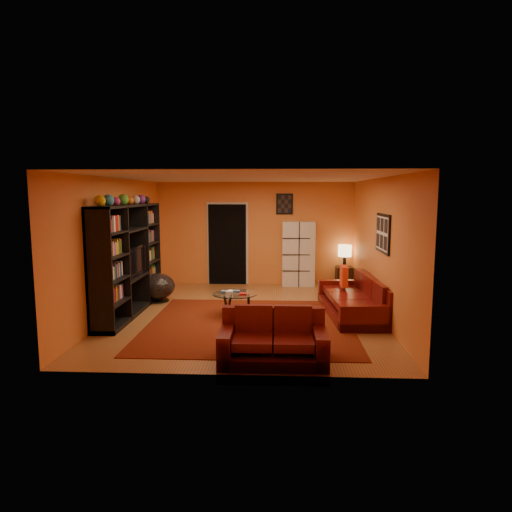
{
  "coord_description": "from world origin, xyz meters",
  "views": [
    {
      "loc": [
        0.62,
        -8.56,
        2.3
      ],
      "look_at": [
        0.18,
        0.1,
        1.12
      ],
      "focal_mm": 32.0,
      "sensor_mm": 36.0,
      "label": 1
    }
  ],
  "objects_px": {
    "sofa": "(358,300)",
    "loveseat": "(273,340)",
    "entertainment_unit": "(129,259)",
    "coffee_table": "(235,296)",
    "side_table": "(344,277)",
    "bowl_chair": "(157,286)",
    "storage_cabinet": "(299,254)",
    "tv": "(132,261)",
    "table_lamp": "(345,251)"
  },
  "relations": [
    {
      "from": "entertainment_unit",
      "to": "coffee_table",
      "type": "distance_m",
      "value": 2.17
    },
    {
      "from": "entertainment_unit",
      "to": "bowl_chair",
      "type": "relative_size",
      "value": 3.98
    },
    {
      "from": "sofa",
      "to": "storage_cabinet",
      "type": "relative_size",
      "value": 1.53
    },
    {
      "from": "bowl_chair",
      "to": "tv",
      "type": "bearing_deg",
      "value": -103.96
    },
    {
      "from": "sofa",
      "to": "side_table",
      "type": "bearing_deg",
      "value": 83.82
    },
    {
      "from": "entertainment_unit",
      "to": "bowl_chair",
      "type": "xyz_separation_m",
      "value": [
        0.28,
        0.94,
        -0.72
      ]
    },
    {
      "from": "sofa",
      "to": "coffee_table",
      "type": "height_order",
      "value": "sofa"
    },
    {
      "from": "side_table",
      "to": "table_lamp",
      "type": "relative_size",
      "value": 0.91
    },
    {
      "from": "loveseat",
      "to": "bowl_chair",
      "type": "bearing_deg",
      "value": 36.64
    },
    {
      "from": "storage_cabinet",
      "to": "side_table",
      "type": "relative_size",
      "value": 3.24
    },
    {
      "from": "loveseat",
      "to": "table_lamp",
      "type": "bearing_deg",
      "value": -18.66
    },
    {
      "from": "tv",
      "to": "sofa",
      "type": "distance_m",
      "value": 4.43
    },
    {
      "from": "storage_cabinet",
      "to": "side_table",
      "type": "bearing_deg",
      "value": -0.43
    },
    {
      "from": "tv",
      "to": "coffee_table",
      "type": "xyz_separation_m",
      "value": [
        2.01,
        -0.13,
        -0.63
      ]
    },
    {
      "from": "tv",
      "to": "table_lamp",
      "type": "relative_size",
      "value": 1.84
    },
    {
      "from": "entertainment_unit",
      "to": "tv",
      "type": "distance_m",
      "value": 0.06
    },
    {
      "from": "loveseat",
      "to": "table_lamp",
      "type": "distance_m",
      "value": 5.48
    },
    {
      "from": "coffee_table",
      "to": "tv",
      "type": "bearing_deg",
      "value": 176.44
    },
    {
      "from": "coffee_table",
      "to": "loveseat",
      "type": "bearing_deg",
      "value": -71.79
    },
    {
      "from": "loveseat",
      "to": "storage_cabinet",
      "type": "height_order",
      "value": "storage_cabinet"
    },
    {
      "from": "sofa",
      "to": "storage_cabinet",
      "type": "xyz_separation_m",
      "value": [
        -1.03,
        2.73,
        0.53
      ]
    },
    {
      "from": "coffee_table",
      "to": "bowl_chair",
      "type": "height_order",
      "value": "bowl_chair"
    },
    {
      "from": "bowl_chair",
      "to": "table_lamp",
      "type": "height_order",
      "value": "table_lamp"
    },
    {
      "from": "storage_cabinet",
      "to": "table_lamp",
      "type": "relative_size",
      "value": 2.97
    },
    {
      "from": "coffee_table",
      "to": "entertainment_unit",
      "type": "bearing_deg",
      "value": 176.69
    },
    {
      "from": "tv",
      "to": "table_lamp",
      "type": "bearing_deg",
      "value": -58.48
    },
    {
      "from": "coffee_table",
      "to": "storage_cabinet",
      "type": "bearing_deg",
      "value": 65.57
    },
    {
      "from": "entertainment_unit",
      "to": "sofa",
      "type": "bearing_deg",
      "value": 0.86
    },
    {
      "from": "storage_cabinet",
      "to": "table_lamp",
      "type": "bearing_deg",
      "value": -0.43
    },
    {
      "from": "storage_cabinet",
      "to": "table_lamp",
      "type": "height_order",
      "value": "storage_cabinet"
    },
    {
      "from": "loveseat",
      "to": "bowl_chair",
      "type": "height_order",
      "value": "loveseat"
    },
    {
      "from": "tv",
      "to": "storage_cabinet",
      "type": "distance_m",
      "value": 4.36
    },
    {
      "from": "table_lamp",
      "to": "side_table",
      "type": "bearing_deg",
      "value": 0.0
    },
    {
      "from": "bowl_chair",
      "to": "sofa",
      "type": "bearing_deg",
      "value": -11.97
    },
    {
      "from": "loveseat",
      "to": "coffee_table",
      "type": "relative_size",
      "value": 1.74
    },
    {
      "from": "entertainment_unit",
      "to": "side_table",
      "type": "relative_size",
      "value": 6.0
    },
    {
      "from": "table_lamp",
      "to": "bowl_chair",
      "type": "bearing_deg",
      "value": -156.92
    },
    {
      "from": "side_table",
      "to": "table_lamp",
      "type": "height_order",
      "value": "table_lamp"
    },
    {
      "from": "storage_cabinet",
      "to": "tv",
      "type": "bearing_deg",
      "value": -137.98
    },
    {
      "from": "tv",
      "to": "sofa",
      "type": "height_order",
      "value": "tv"
    },
    {
      "from": "tv",
      "to": "entertainment_unit",
      "type": "bearing_deg",
      "value": 96.87
    },
    {
      "from": "entertainment_unit",
      "to": "side_table",
      "type": "distance_m",
      "value": 5.36
    },
    {
      "from": "sofa",
      "to": "loveseat",
      "type": "xyz_separation_m",
      "value": [
        -1.6,
        -2.48,
        0.0
      ]
    },
    {
      "from": "tv",
      "to": "table_lamp",
      "type": "xyz_separation_m",
      "value": [
        4.47,
        2.74,
        -0.12
      ]
    },
    {
      "from": "coffee_table",
      "to": "side_table",
      "type": "height_order",
      "value": "side_table"
    },
    {
      "from": "coffee_table",
      "to": "side_table",
      "type": "distance_m",
      "value": 3.78
    },
    {
      "from": "sofa",
      "to": "loveseat",
      "type": "distance_m",
      "value": 2.95
    },
    {
      "from": "entertainment_unit",
      "to": "loveseat",
      "type": "distance_m",
      "value": 3.79
    },
    {
      "from": "loveseat",
      "to": "side_table",
      "type": "relative_size",
      "value": 2.95
    },
    {
      "from": "loveseat",
      "to": "bowl_chair",
      "type": "xyz_separation_m",
      "value": [
        -2.54,
        3.36,
        0.04
      ]
    }
  ]
}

